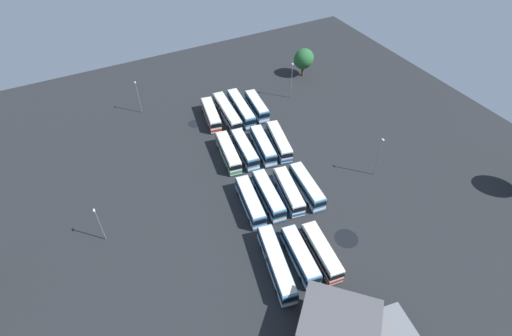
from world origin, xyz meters
The scene contains 26 objects.
ground_plane centered at (0.00, 0.00, 0.00)m, with size 122.66×122.66×0.00m, color black.
bus_row0_slot0 centered at (-22.74, -2.41, 1.79)m, with size 11.37×4.54×3.38m.
bus_row0_slot1 centered at (-21.98, 1.45, 1.79)m, with size 14.24×3.86×3.38m.
bus_row0_slot2 centered at (-21.82, 5.12, 1.79)m, with size 14.27×4.16×3.38m.
bus_row0_slot3 centered at (-20.89, 9.01, 1.79)m, with size 10.95×3.97×3.38m.
bus_row1_slot0 centered at (-8.06, -4.59, 1.79)m, with size 11.79×4.31×3.38m.
bus_row1_slot1 centered at (-7.45, -0.99, 1.79)m, with size 11.64×3.95×3.38m.
bus_row1_slot2 centered at (-6.70, 3.13, 1.79)m, with size 11.61×4.56×3.38m.
bus_row1_slot3 centered at (-6.37, 6.96, 1.79)m, with size 11.84×5.05×3.38m.
bus_row2_slot0 centered at (6.79, -6.85, 1.79)m, with size 11.74×4.43×3.38m.
bus_row2_slot1 centered at (6.91, -3.03, 1.79)m, with size 11.97×4.17×3.38m.
bus_row2_slot2 centered at (7.81, 0.94, 1.79)m, with size 11.31×4.61×3.38m.
bus_row2_slot3 centered at (8.31, 4.76, 1.79)m, with size 11.58×3.95×3.38m.
bus_row3_slot0 centered at (20.87, -9.26, 1.79)m, with size 14.30×5.52×3.38m.
bus_row3_slot1 centered at (21.50, -5.05, 1.79)m, with size 11.26×4.18×3.38m.
bus_row3_slot2 centered at (22.46, -1.44, 1.79)m, with size 11.16×4.08×3.38m.
depot_building centered at (34.78, -7.26, 3.01)m, with size 13.66×13.65×5.99m.
maintenance_shelter centered at (39.14, -1.32, 3.43)m, with size 8.56×7.66×3.63m.
lamp_post_mid_lot centered at (-33.96, -16.44, 4.72)m, with size 0.56×0.28×8.60m.
lamp_post_far_corner centered at (1.54, -32.93, 4.31)m, with size 0.56×0.28×7.81m.
lamp_post_by_building centered at (-22.62, 19.82, 5.30)m, with size 0.56×0.28×9.75m.
lamp_post_near_entrance centered at (10.39, 20.10, 5.07)m, with size 0.56×0.28×9.29m.
tree_west_edge centered at (-31.26, 28.81, 4.63)m, with size 5.12×5.12×7.21m.
tree_northeast centered at (-30.61, 28.72, 5.43)m, with size 5.23×5.23×8.06m.
puddle_centre_drain centered at (-23.43, -6.54, 0.00)m, with size 3.20×3.20×0.01m, color black.
puddle_back_corner centered at (21.15, 4.96, 0.00)m, with size 4.28×4.28×0.01m, color black.
Camera 1 is at (52.56, -29.50, 57.44)m, focal length 28.13 mm.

